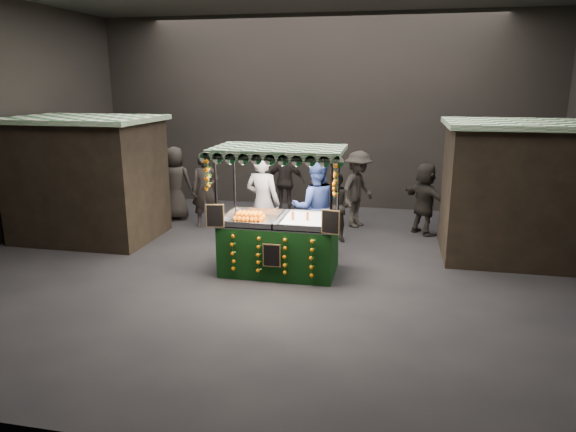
# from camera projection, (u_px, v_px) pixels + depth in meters

# --- Properties ---
(ground) EXTENTS (12.00, 12.00, 0.00)m
(ground) POSITION_uv_depth(u_px,v_px,m) (278.00, 266.00, 9.60)
(ground) COLOR black
(ground) RESTS_ON ground
(market_hall) EXTENTS (12.10, 10.10, 5.05)m
(market_hall) POSITION_uv_depth(u_px,v_px,m) (278.00, 77.00, 8.75)
(market_hall) COLOR black
(market_hall) RESTS_ON ground
(neighbour_stall_left) EXTENTS (3.00, 2.20, 2.60)m
(neighbour_stall_left) POSITION_uv_depth(u_px,v_px,m) (88.00, 178.00, 11.09)
(neighbour_stall_left) COLOR black
(neighbour_stall_left) RESTS_ON ground
(neighbour_stall_right) EXTENTS (3.00, 2.20, 2.60)m
(neighbour_stall_right) POSITION_uv_depth(u_px,v_px,m) (523.00, 191.00, 9.82)
(neighbour_stall_right) COLOR black
(neighbour_stall_right) RESTS_ON ground
(juice_stall) EXTENTS (2.31, 1.36, 2.24)m
(juice_stall) POSITION_uv_depth(u_px,v_px,m) (279.00, 235.00, 9.13)
(juice_stall) COLOR black
(juice_stall) RESTS_ON ground
(vendor_grey) EXTENTS (0.81, 0.63, 1.98)m
(vendor_grey) POSITION_uv_depth(u_px,v_px,m) (263.00, 203.00, 10.23)
(vendor_grey) COLOR slate
(vendor_grey) RESTS_ON ground
(vendor_blue) EXTENTS (1.08, 0.93, 1.91)m
(vendor_blue) POSITION_uv_depth(u_px,v_px,m) (316.00, 208.00, 9.98)
(vendor_blue) COLOR navy
(vendor_blue) RESTS_ON ground
(shopper_0) EXTENTS (0.73, 0.59, 1.73)m
(shopper_0) POSITION_uv_depth(u_px,v_px,m) (205.00, 190.00, 12.05)
(shopper_0) COLOR black
(shopper_0) RESTS_ON ground
(shopper_1) EXTENTS (0.89, 0.79, 1.52)m
(shopper_1) POSITION_uv_depth(u_px,v_px,m) (336.00, 206.00, 10.95)
(shopper_1) COLOR black
(shopper_1) RESTS_ON ground
(shopper_2) EXTENTS (1.00, 0.45, 1.68)m
(shopper_2) POSITION_uv_depth(u_px,v_px,m) (286.00, 182.00, 13.21)
(shopper_2) COLOR black
(shopper_2) RESTS_ON ground
(shopper_3) EXTENTS (1.10, 1.32, 1.78)m
(shopper_3) POSITION_uv_depth(u_px,v_px,m) (358.00, 189.00, 12.03)
(shopper_3) COLOR #2A2722
(shopper_3) RESTS_ON ground
(shopper_4) EXTENTS (0.91, 0.63, 1.79)m
(shopper_4) POSITION_uv_depth(u_px,v_px,m) (175.00, 183.00, 12.71)
(shopper_4) COLOR #292521
(shopper_4) RESTS_ON ground
(shopper_5) EXTENTS (1.33, 1.43, 1.60)m
(shopper_5) POSITION_uv_depth(u_px,v_px,m) (425.00, 199.00, 11.46)
(shopper_5) COLOR black
(shopper_5) RESTS_ON ground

